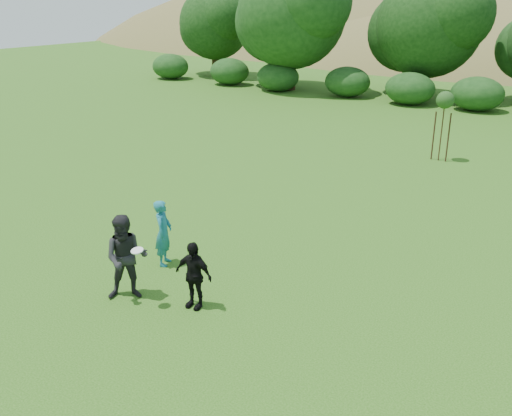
{
  "coord_description": "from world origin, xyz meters",
  "views": [
    {
      "loc": [
        7.9,
        -8.88,
        6.46
      ],
      "look_at": [
        0.0,
        3.0,
        1.1
      ],
      "focal_mm": 40.0,
      "sensor_mm": 36.0,
      "label": 1
    }
  ],
  "objects_px": {
    "player_teal": "(163,233)",
    "sapling": "(445,102)",
    "player_black": "(193,275)",
    "player_grey": "(126,258)"
  },
  "relations": [
    {
      "from": "player_teal",
      "to": "player_black",
      "type": "bearing_deg",
      "value": -148.03
    },
    {
      "from": "player_teal",
      "to": "player_black",
      "type": "height_order",
      "value": "player_teal"
    },
    {
      "from": "player_grey",
      "to": "sapling",
      "type": "relative_size",
      "value": 0.7
    },
    {
      "from": "player_teal",
      "to": "player_grey",
      "type": "height_order",
      "value": "player_grey"
    },
    {
      "from": "player_teal",
      "to": "sapling",
      "type": "distance_m",
      "value": 13.92
    },
    {
      "from": "player_black",
      "to": "sapling",
      "type": "relative_size",
      "value": 0.54
    },
    {
      "from": "player_teal",
      "to": "sapling",
      "type": "bearing_deg",
      "value": -38.15
    },
    {
      "from": "player_black",
      "to": "sapling",
      "type": "height_order",
      "value": "sapling"
    },
    {
      "from": "player_teal",
      "to": "player_black",
      "type": "xyz_separation_m",
      "value": [
        1.98,
        -1.24,
        -0.08
      ]
    },
    {
      "from": "player_grey",
      "to": "player_black",
      "type": "distance_m",
      "value": 1.59
    }
  ]
}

